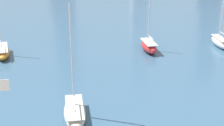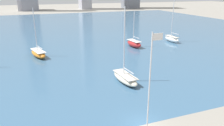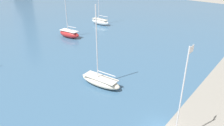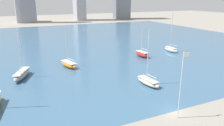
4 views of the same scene
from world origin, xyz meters
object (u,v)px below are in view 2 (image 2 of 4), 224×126
sailboat_orange (38,53)px  sailboat_cream (125,78)px  sailboat_white (172,39)px  sailboat_red (134,44)px  flag_pole (150,84)px

sailboat_orange → sailboat_cream: (13.64, -21.74, -0.06)m
sailboat_orange → sailboat_cream: bearing=-73.0°
sailboat_white → sailboat_red: sailboat_white is taller
flag_pole → sailboat_red: flag_pole is taller
flag_pole → sailboat_red: 40.91m
flag_pole → sailboat_cream: (3.82, 14.75, -5.53)m
flag_pole → sailboat_cream: bearing=75.5°
sailboat_orange → flag_pole: bearing=-90.0°
sailboat_white → sailboat_orange: size_ratio=1.29×
sailboat_red → sailboat_cream: bearing=-126.1°
sailboat_white → flag_pole: bearing=-130.2°
sailboat_red → sailboat_orange: bearing=174.8°
sailboat_red → sailboat_white: bearing=0.8°
sailboat_white → sailboat_red: 14.23m
sailboat_white → sailboat_orange: (-40.40, -2.38, -0.16)m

